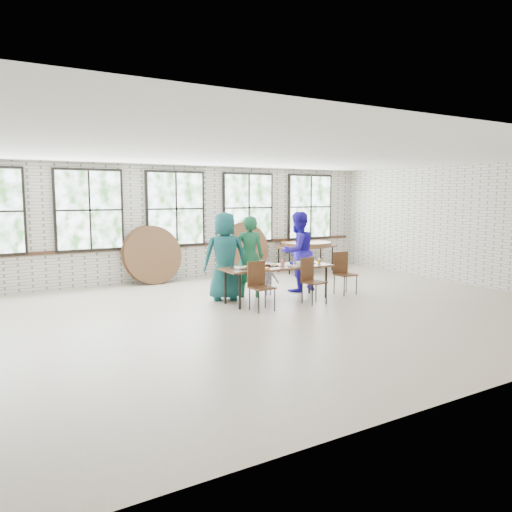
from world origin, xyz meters
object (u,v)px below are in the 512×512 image
(dining_table, at_px, (277,269))
(storage_table, at_px, (306,248))
(chair_near_left, at_px, (259,282))
(chair_near_right, at_px, (311,277))

(dining_table, xyz_separation_m, storage_table, (3.05, 3.05, -0.00))
(chair_near_left, height_order, storage_table, chair_near_left)
(chair_near_right, bearing_deg, storage_table, 39.58)
(chair_near_left, distance_m, chair_near_right, 1.23)
(chair_near_left, height_order, chair_near_right, same)
(storage_table, bearing_deg, dining_table, -137.91)
(dining_table, bearing_deg, chair_near_right, -47.48)
(chair_near_right, bearing_deg, dining_table, 114.23)
(chair_near_right, distance_m, storage_table, 4.45)
(dining_table, distance_m, storage_table, 4.31)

